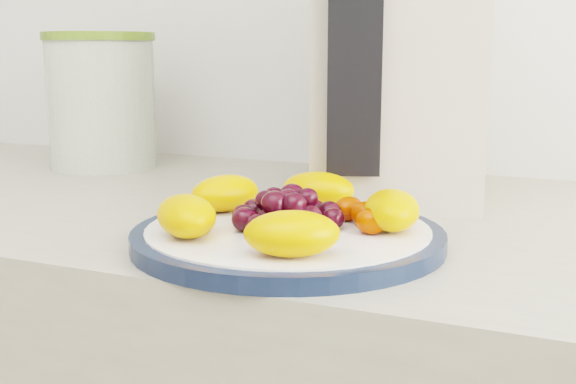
% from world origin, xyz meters
% --- Properties ---
extents(plate_rim, '(0.29, 0.29, 0.01)m').
position_xyz_m(plate_rim, '(0.11, 1.04, 0.91)').
color(plate_rim, '#111D36').
rests_on(plate_rim, counter).
extents(plate_face, '(0.26, 0.26, 0.02)m').
position_xyz_m(plate_face, '(0.11, 1.04, 0.91)').
color(plate_face, white).
rests_on(plate_face, counter).
extents(canister, '(0.20, 0.20, 0.19)m').
position_xyz_m(canister, '(-0.33, 1.34, 1.00)').
color(canister, '#345A16').
rests_on(canister, counter).
extents(canister_lid, '(0.21, 0.21, 0.01)m').
position_xyz_m(canister_lid, '(-0.33, 1.34, 1.10)').
color(canister_lid, olive).
rests_on(canister_lid, canister).
extents(appliance_body, '(0.26, 0.31, 0.33)m').
position_xyz_m(appliance_body, '(0.13, 1.31, 1.06)').
color(appliance_body, '#B0A797').
rests_on(appliance_body, counter).
extents(appliance_panel, '(0.06, 0.04, 0.24)m').
position_xyz_m(appliance_panel, '(0.13, 1.17, 1.07)').
color(appliance_panel, black).
rests_on(appliance_panel, appliance_body).
extents(fruit_plate, '(0.25, 0.24, 0.04)m').
position_xyz_m(fruit_plate, '(0.11, 1.04, 0.93)').
color(fruit_plate, orange).
rests_on(fruit_plate, plate_face).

